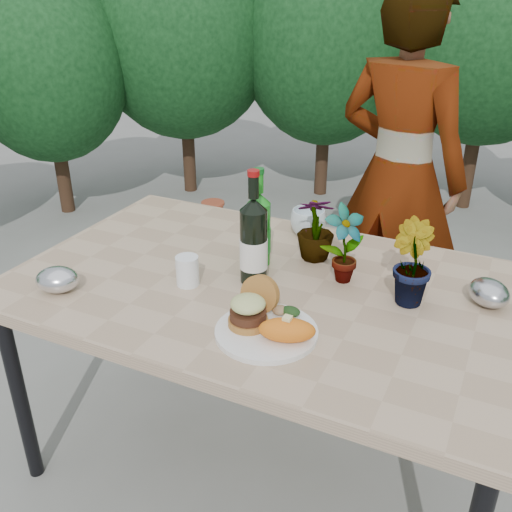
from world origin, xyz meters
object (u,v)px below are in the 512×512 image
at_px(patio_table, 267,298).
at_px(wine_bottle, 254,242).
at_px(person, 399,176).
at_px(dinner_plate, 266,332).

xyz_separation_m(patio_table, wine_bottle, (-0.04, -0.01, 0.19)).
bearing_deg(wine_bottle, patio_table, 2.16).
relative_size(wine_bottle, person, 0.22).
bearing_deg(wine_bottle, person, 73.37).
distance_m(patio_table, dinner_plate, 0.29).
distance_m(patio_table, wine_bottle, 0.20).
bearing_deg(patio_table, wine_bottle, -173.47).
relative_size(patio_table, dinner_plate, 5.71).
bearing_deg(dinner_plate, patio_table, 114.38).
bearing_deg(wine_bottle, dinner_plate, -61.94).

